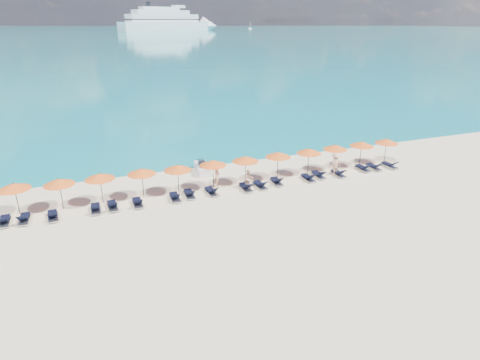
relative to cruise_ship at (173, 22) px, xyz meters
name	(u,v)px	position (x,y,z in m)	size (l,w,h in m)	color
ground	(256,212)	(-104.75, -511.76, -10.24)	(1400.00, 1400.00, 0.00)	beige
sea	(84,29)	(-104.75, 148.24, -10.24)	(1600.00, 1300.00, 0.01)	#1FA9B2
cruise_ship	(173,22)	(0.00, 0.00, 0.00)	(139.71, 72.97, 39.36)	white
sailboat_near	(196,30)	(19.75, -31.19, -9.03)	(6.45, 2.15, 11.82)	white
sailboat_far	(250,28)	(139.87, 87.52, -9.13)	(5.90, 1.97, 10.81)	white
jetski	(202,168)	(-106.04, -503.08, -9.85)	(1.22, 2.73, 0.94)	white
beachgoer_a	(217,177)	(-105.85, -506.63, -9.43)	(0.59, 0.39, 1.62)	#DEA283
beachgoer_b	(249,179)	(-103.67, -507.79, -9.47)	(0.75, 0.43, 1.53)	#DEA283
beachgoer_c	(335,164)	(-95.84, -507.62, -9.29)	(1.23, 0.57, 1.90)	#DEA283
umbrella_0	(14,186)	(-119.63, -506.46, -8.22)	(2.10, 2.10, 2.28)	black
umbrella_1	(59,182)	(-116.92, -506.65, -8.22)	(2.10, 2.10, 2.28)	black
umbrella_2	(100,176)	(-114.32, -506.56, -8.22)	(2.10, 2.10, 2.28)	black
umbrella_3	(142,171)	(-111.47, -506.61, -8.22)	(2.10, 2.10, 2.28)	black
umbrella_4	(178,168)	(-108.89, -506.75, -8.22)	(2.10, 2.10, 2.28)	black
umbrella_5	(213,163)	(-106.14, -506.65, -8.22)	(2.10, 2.10, 2.28)	black
umbrella_6	(245,159)	(-103.49, -506.64, -8.22)	(2.10, 2.10, 2.28)	black
umbrella_7	(278,155)	(-100.64, -506.59, -8.22)	(2.10, 2.10, 2.28)	black
umbrella_8	(309,151)	(-97.83, -506.64, -8.22)	(2.10, 2.10, 2.28)	black
umbrella_9	(335,147)	(-95.19, -506.48, -8.22)	(2.10, 2.10, 2.28)	black
umbrella_10	(362,144)	(-92.48, -506.48, -8.22)	(2.10, 2.10, 2.28)	black
umbrella_11	(387,141)	(-89.84, -506.54, -8.22)	(2.10, 2.10, 2.28)	black
lounger_0	(4,221)	(-120.36, -507.71, -10.01)	(0.65, 1.71, 0.66)	silver
lounger_1	(24,219)	(-119.23, -507.80, -10.01)	(0.72, 1.73, 0.66)	silver
lounger_2	(53,216)	(-117.53, -508.00, -10.01)	(0.75, 1.74, 0.66)	silver
lounger_3	(96,208)	(-114.87, -507.87, -10.01)	(0.64, 1.71, 0.66)	silver
lounger_4	(113,206)	(-113.76, -507.81, -10.01)	(0.72, 1.73, 0.66)	silver
lounger_5	(138,202)	(-112.08, -507.90, -10.01)	(0.64, 1.71, 0.66)	silver
lounger_6	(175,197)	(-109.45, -507.90, -10.01)	(0.66, 1.72, 0.66)	silver
lounger_7	(189,194)	(-108.34, -507.74, -10.01)	(0.68, 1.72, 0.66)	silver
lounger_8	(212,191)	(-106.67, -507.84, -10.01)	(0.76, 1.75, 0.66)	silver
lounger_9	(246,187)	(-104.01, -508.02, -10.01)	(0.63, 1.71, 0.66)	silver
lounger_10	(260,185)	(-102.79, -508.00, -10.01)	(0.70, 1.73, 0.66)	silver
lounger_11	(277,181)	(-101.28, -507.76, -10.01)	(0.78, 1.75, 0.66)	silver
lounger_12	(308,178)	(-98.56, -507.99, -10.01)	(0.62, 1.70, 0.66)	silver
lounger_13	(319,175)	(-97.41, -507.69, -10.01)	(0.69, 1.72, 0.66)	silver
lounger_14	(338,173)	(-95.71, -507.99, -10.01)	(0.63, 1.70, 0.66)	silver
lounger_15	(363,168)	(-93.00, -507.66, -10.01)	(0.70, 1.73, 0.66)	silver
lounger_16	(374,167)	(-91.89, -507.74, -10.01)	(0.63, 1.70, 0.66)	silver
lounger_17	(390,165)	(-90.32, -507.86, -10.01)	(0.77, 1.75, 0.66)	silver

